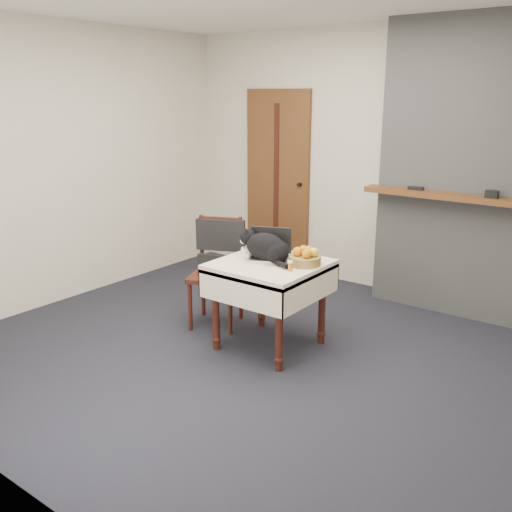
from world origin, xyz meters
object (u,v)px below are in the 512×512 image
at_px(laptop, 269,251).
at_px(cream_jar, 245,252).
at_px(fruit_basket, 305,258).
at_px(chair, 219,256).
at_px(door, 278,181).
at_px(side_table, 270,276).
at_px(cat, 267,247).
at_px(pill_bottle, 290,266).

xyz_separation_m(laptop, cream_jar, (-0.19, -0.07, -0.02)).
bearing_deg(fruit_basket, chair, 175.94).
bearing_deg(door, side_table, -56.57).
xyz_separation_m(side_table, laptop, (-0.07, 0.09, 0.17)).
relative_size(side_table, cat, 1.51).
distance_m(side_table, laptop, 0.21).
bearing_deg(door, cream_jar, -62.45).
bearing_deg(laptop, fruit_basket, -21.40).
xyz_separation_m(fruit_basket, chair, (-0.92, 0.07, -0.16)).
bearing_deg(chair, pill_bottle, -40.00).
height_order(laptop, cat, cat).
distance_m(door, cat, 2.15).
height_order(side_table, pill_bottle, pill_bottle).
bearing_deg(pill_bottle, fruit_basket, 89.03).
relative_size(laptop, cream_jar, 5.76).
height_order(door, fruit_basket, door).
xyz_separation_m(door, chair, (0.53, -1.64, -0.41)).
distance_m(cream_jar, pill_bottle, 0.52).
xyz_separation_m(side_table, pill_bottle, (0.25, -0.09, 0.15)).
height_order(door, laptop, door).
distance_m(door, cream_jar, 2.04).
relative_size(laptop, fruit_basket, 1.65).
bearing_deg(cream_jar, laptop, 21.54).
bearing_deg(chair, door, 83.75).
bearing_deg(chair, cream_jar, -44.56).
relative_size(door, chair, 2.15).
distance_m(cat, fruit_basket, 0.31).
bearing_deg(pill_bottle, cream_jar, 167.86).
height_order(laptop, pill_bottle, laptop).
height_order(cat, pill_bottle, cat).
bearing_deg(side_table, cream_jar, 175.92).
distance_m(door, pill_bottle, 2.40).
bearing_deg(chair, cat, -38.02).
relative_size(cat, cream_jar, 7.36).
bearing_deg(pill_bottle, cat, 159.86).
xyz_separation_m(cat, chair, (-0.63, 0.16, -0.21)).
relative_size(cat, fruit_basket, 2.11).
relative_size(cream_jar, chair, 0.08).
bearing_deg(pill_bottle, chair, 164.01).
distance_m(door, fruit_basket, 2.25).
height_order(side_table, laptop, laptop).
xyz_separation_m(door, cat, (1.15, -1.80, -0.19)).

